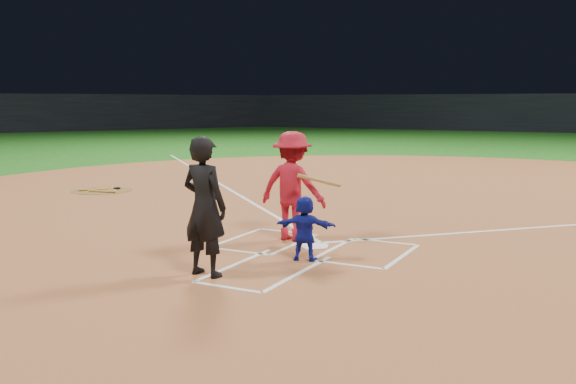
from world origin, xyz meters
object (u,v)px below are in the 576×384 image
at_px(catcher, 305,228).
at_px(batter_at_plate, 292,186).
at_px(home_plate, 314,246).
at_px(umpire, 204,207).
at_px(on_deck_circle, 102,191).

height_order(catcher, batter_at_plate, batter_at_plate).
height_order(home_plate, umpire, umpire).
distance_m(home_plate, umpire, 2.69).
bearing_deg(home_plate, on_deck_circle, -23.85).
xyz_separation_m(catcher, batter_at_plate, (-0.86, 1.28, 0.47)).
distance_m(home_plate, catcher, 1.12).
xyz_separation_m(on_deck_circle, catcher, (8.61, -4.63, 0.52)).
relative_size(on_deck_circle, batter_at_plate, 0.86).
relative_size(umpire, batter_at_plate, 1.02).
bearing_deg(home_plate, umpire, 75.85).
distance_m(home_plate, on_deck_circle, 9.11).
bearing_deg(catcher, on_deck_circle, -41.54).
bearing_deg(catcher, umpire, 45.45).
xyz_separation_m(home_plate, on_deck_circle, (-8.33, 3.68, -0.00)).
height_order(catcher, umpire, umpire).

